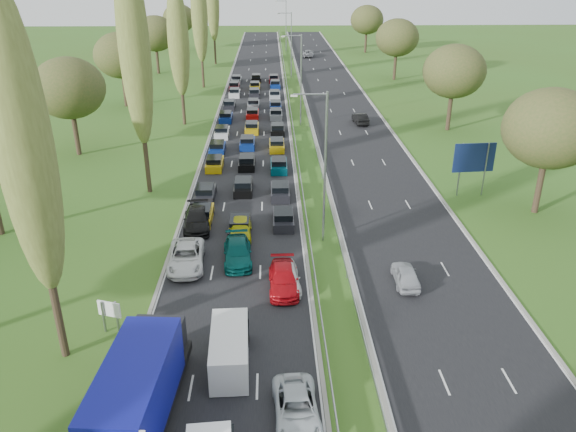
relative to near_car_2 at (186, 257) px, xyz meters
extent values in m
plane|color=#3B591B|center=(10.43, 40.92, -0.78)|extent=(260.00, 260.00, 0.00)
cube|color=black|center=(3.68, 43.42, -0.78)|extent=(10.50, 215.00, 0.04)
cube|color=black|center=(17.18, 43.42, -0.78)|extent=(10.50, 215.00, 0.04)
cube|color=gray|center=(9.28, 43.42, -0.23)|extent=(0.06, 215.00, 0.32)
cube|color=gray|center=(11.58, 43.42, -0.23)|extent=(0.06, 215.00, 0.32)
cylinder|color=gray|center=(10.43, 3.92, 5.22)|extent=(0.18, 0.18, 12.00)
cylinder|color=gray|center=(10.43, 38.92, 5.22)|extent=(0.18, 0.18, 12.00)
cylinder|color=gray|center=(10.43, 73.92, 5.22)|extent=(0.18, 0.18, 12.00)
cylinder|color=gray|center=(10.43, 108.92, 5.22)|extent=(0.18, 0.18, 12.00)
cylinder|color=#2D2116|center=(-5.57, -10.08, 2.82)|extent=(0.44, 0.44, 7.20)
ellipsoid|color=brown|center=(-5.57, -10.08, 11.62)|extent=(2.80, 2.80, 16.00)
cylinder|color=#2D2116|center=(-5.57, 14.92, 3.18)|extent=(0.44, 0.44, 7.92)
ellipsoid|color=brown|center=(-5.57, 14.92, 12.86)|extent=(2.80, 2.80, 17.60)
cylinder|color=#2D2116|center=(-5.57, 39.92, 2.46)|extent=(0.44, 0.44, 6.48)
ellipsoid|color=brown|center=(-5.57, 39.92, 10.38)|extent=(2.80, 2.80, 14.40)
cylinder|color=#2D2116|center=(-5.57, 64.92, 2.82)|extent=(0.44, 0.44, 7.20)
ellipsoid|color=brown|center=(-5.57, 64.92, 11.62)|extent=(2.80, 2.80, 16.00)
cylinder|color=#2D2116|center=(-5.57, 89.92, 3.18)|extent=(0.44, 0.44, 7.92)
cylinder|color=#2D2116|center=(-16.07, 26.92, 1.64)|extent=(0.56, 0.56, 4.84)
ellipsoid|color=#38471E|center=(-16.07, 26.92, 6.92)|extent=(8.00, 8.00, 6.80)
cylinder|color=#2D2116|center=(-16.07, 50.92, 1.64)|extent=(0.56, 0.56, 4.84)
ellipsoid|color=#38471E|center=(-16.07, 50.92, 6.92)|extent=(8.00, 8.00, 6.80)
cylinder|color=#2D2116|center=(-16.07, 78.92, 1.64)|extent=(0.56, 0.56, 4.84)
ellipsoid|color=#38471E|center=(-16.07, 78.92, 6.92)|extent=(8.00, 8.00, 6.80)
cylinder|color=#2D2116|center=(-16.07, 110.92, 1.64)|extent=(0.56, 0.56, 4.84)
ellipsoid|color=#38471E|center=(-16.07, 110.92, 6.92)|extent=(8.00, 8.00, 6.80)
cylinder|color=#2D2116|center=(29.93, 8.92, 1.64)|extent=(0.56, 0.56, 4.84)
ellipsoid|color=#38471E|center=(29.93, 8.92, 6.92)|extent=(8.00, 8.00, 6.80)
cylinder|color=#2D2116|center=(29.93, 35.92, 1.64)|extent=(0.56, 0.56, 4.84)
ellipsoid|color=#38471E|center=(29.93, 35.92, 6.92)|extent=(8.00, 8.00, 6.80)
cylinder|color=#2D2116|center=(29.93, 70.92, 1.64)|extent=(0.56, 0.56, 4.84)
ellipsoid|color=#38471E|center=(29.93, 70.92, 6.92)|extent=(8.00, 8.00, 6.80)
cylinder|color=#2D2116|center=(29.93, 105.92, 1.64)|extent=(0.56, 0.56, 4.84)
ellipsoid|color=#38471E|center=(29.93, 105.92, 6.92)|extent=(8.00, 8.00, 6.80)
cube|color=#BF990C|center=(0.29, 8.00, -0.34)|extent=(1.75, 4.00, 0.80)
cube|color=black|center=(0.08, 12.91, -0.34)|extent=(1.75, 4.00, 0.80)
cube|color=#BF990C|center=(0.20, 21.49, -0.34)|extent=(1.75, 4.00, 0.80)
cube|color=navy|center=(0.03, 27.07, -0.34)|extent=(1.75, 4.00, 0.80)
cube|color=silver|center=(0.06, 33.77, -0.34)|extent=(1.75, 4.00, 0.80)
cube|color=navy|center=(0.03, 41.41, -0.34)|extent=(1.75, 4.00, 0.80)
cube|color=black|center=(0.06, 48.66, -0.34)|extent=(1.75, 4.00, 0.80)
cube|color=silver|center=(0.38, 57.32, -0.34)|extent=(1.75, 4.00, 0.80)
cube|color=#590F14|center=(0.03, 62.87, -0.34)|extent=(1.75, 4.00, 0.80)
cube|color=slate|center=(0.09, 69.00, -0.34)|extent=(1.75, 4.00, 0.80)
cube|color=black|center=(3.67, 5.58, -0.34)|extent=(1.75, 4.00, 0.80)
cube|color=black|center=(3.58, 14.59, -0.34)|extent=(1.75, 4.00, 0.80)
cube|color=black|center=(3.67, 21.83, -0.34)|extent=(1.75, 4.00, 0.80)
cube|color=navy|center=(3.48, 29.06, -0.34)|extent=(1.75, 4.00, 0.80)
cube|color=#BF990C|center=(3.83, 35.76, -0.34)|extent=(1.75, 4.00, 0.80)
cube|color=#A50C0A|center=(3.73, 43.20, -0.34)|extent=(1.75, 4.00, 0.80)
cube|color=slate|center=(3.71, 49.18, -0.34)|extent=(1.75, 4.00, 0.80)
cube|color=black|center=(3.67, 57.04, -0.34)|extent=(1.75, 4.00, 0.80)
cube|color=#BF990C|center=(3.64, 62.79, -0.34)|extent=(1.75, 4.00, 0.80)
cube|color=black|center=(3.71, 70.11, -0.34)|extent=(1.75, 4.00, 0.80)
cube|color=black|center=(7.29, 6.98, -0.34)|extent=(1.75, 4.00, 0.80)
cube|color=black|center=(7.14, 13.24, -0.34)|extent=(1.75, 4.00, 0.80)
cube|color=#053F4C|center=(7.13, 20.69, -0.34)|extent=(1.75, 4.00, 0.80)
cube|color=#BF990C|center=(7.02, 27.99, -0.34)|extent=(1.75, 4.00, 0.80)
cube|color=black|center=(7.20, 34.84, -0.34)|extent=(1.75, 4.00, 0.80)
cube|color=slate|center=(7.09, 42.87, -0.34)|extent=(1.75, 4.00, 0.80)
cube|color=navy|center=(7.09, 47.98, -0.34)|extent=(1.75, 4.00, 0.80)
cube|color=#B2B7BC|center=(7.03, 55.53, -0.34)|extent=(1.75, 4.00, 0.80)
cube|color=navy|center=(7.22, 64.19, -0.34)|extent=(1.75, 4.00, 0.80)
cube|color=#590F14|center=(7.00, 69.48, -0.34)|extent=(1.75, 4.00, 0.80)
imported|color=silver|center=(0.00, 0.00, 0.00)|extent=(2.92, 5.66, 1.53)
imported|color=black|center=(0.03, 6.57, 0.01)|extent=(2.60, 5.48, 1.54)
imported|color=#044743|center=(3.73, 0.63, -0.03)|extent=(2.43, 5.20, 1.47)
imported|color=#B2B50C|center=(3.75, 4.78, -0.01)|extent=(1.90, 4.49, 1.51)
imported|color=silver|center=(7.40, -15.43, -0.11)|extent=(2.43, 4.81, 1.31)
imported|color=#AC0A12|center=(7.06, -3.28, -0.05)|extent=(2.06, 4.93, 1.42)
imported|color=silver|center=(7.30, -3.10, -0.03)|extent=(2.00, 4.42, 1.47)
imported|color=#A5A8AE|center=(15.57, -2.95, -0.10)|extent=(1.69, 3.96, 1.33)
imported|color=black|center=(18.72, 39.38, -0.04)|extent=(1.89, 4.50, 1.45)
imported|color=gray|center=(15.39, 99.51, 0.03)|extent=(3.00, 5.85, 1.58)
cube|color=black|center=(0.02, -15.10, -0.06)|extent=(2.63, 9.88, 0.50)
cube|color=navy|center=(0.02, -16.30, 1.92)|extent=(2.74, 7.46, 2.97)
cube|color=black|center=(0.02, -11.36, 0.79)|extent=(2.68, 2.42, 2.20)
cylinder|color=black|center=(0.02, -11.36, -0.26)|extent=(2.31, 1.00, 1.00)
cube|color=silver|center=(3.90, -11.34, 0.30)|extent=(2.03, 5.08, 2.03)
cube|color=black|center=(3.90, -9.11, 0.20)|extent=(1.98, 0.81, 1.62)
cylinder|color=black|center=(3.04, -9.72, -0.42)|extent=(0.25, 0.69, 0.69)
cylinder|color=black|center=(4.77, -12.96, -0.42)|extent=(0.25, 0.69, 0.69)
cylinder|color=gray|center=(-3.87, -7.91, 0.27)|extent=(0.16, 0.16, 2.10)
cylinder|color=gray|center=(-3.07, -7.91, 0.27)|extent=(0.16, 0.16, 2.10)
cube|color=white|center=(-3.47, -7.91, 0.82)|extent=(1.45, 0.57, 1.00)
cylinder|color=gray|center=(24.13, 13.01, 1.82)|extent=(0.16, 0.16, 5.20)
cylinder|color=gray|center=(26.53, 13.01, 1.82)|extent=(0.16, 0.16, 5.20)
cube|color=navy|center=(25.33, 13.01, 3.02)|extent=(3.99, 0.42, 2.80)
camera|label=1|loc=(6.33, -36.40, 19.73)|focal=35.00mm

